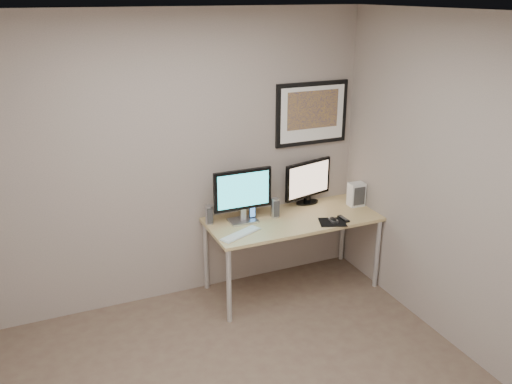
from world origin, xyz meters
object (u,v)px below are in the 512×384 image
speaker_left (209,215)px  fan_unit (356,194)px  monitor_tv (308,181)px  keyboard (241,234)px  framed_art (312,113)px  monitor_large (243,193)px  speaker_right (275,208)px  desk (293,224)px  phone_dock (252,213)px

speaker_left → fan_unit: 1.48m
monitor_tv → keyboard: 1.01m
framed_art → monitor_large: size_ratio=1.37×
speaker_left → keyboard: speaker_left is taller
framed_art → monitor_large: bearing=-164.4°
speaker_left → speaker_right: speaker_right is taller
fan_unit → speaker_right: bearing=178.2°
monitor_large → fan_unit: monitor_large is taller
monitor_large → speaker_left: bearing=165.4°
monitor_tv → keyboard: size_ratio=1.33×
desk → fan_unit: size_ratio=6.89×
framed_art → speaker_right: framed_art is taller
speaker_left → fan_unit: (1.47, -0.15, 0.03)m
framed_art → monitor_tv: 0.66m
framed_art → fan_unit: framed_art is taller
monitor_tv → keyboard: monitor_tv is taller
monitor_large → desk: bearing=-12.8°
monitor_tv → speaker_right: 0.50m
speaker_right → fan_unit: 0.86m
monitor_large → speaker_left: monitor_large is taller
framed_art → keyboard: (-0.93, -0.48, -0.88)m
monitor_tv → speaker_right: size_ratio=2.93×
phone_dock → keyboard: size_ratio=0.33×
keyboard → speaker_left: bearing=93.0°
desk → speaker_right: speaker_right is taller
monitor_tv → fan_unit: 0.49m
speaker_left → phone_dock: 0.40m
fan_unit → monitor_tv: bearing=151.9°
monitor_tv → fan_unit: bearing=-44.1°
speaker_right → phone_dock: bearing=176.2°
keyboard → fan_unit: fan_unit is taller
desk → keyboard: keyboard is taller
speaker_right → phone_dock: speaker_right is taller
framed_art → speaker_left: (-1.10, -0.15, -0.80)m
framed_art → keyboard: framed_art is taller
phone_dock → fan_unit: fan_unit is taller
monitor_tv → speaker_left: size_ratio=3.10×
speaker_left → monitor_tv: bearing=10.2°
speaker_left → phone_dock: size_ratio=1.29×
monitor_tv → desk: bearing=-151.9°
keyboard → phone_dock: bearing=25.8°
phone_dock → fan_unit: 1.08m
speaker_right → phone_dock: (-0.22, 0.03, -0.03)m
keyboard → framed_art: bearing=3.1°
monitor_tv → speaker_right: bearing=-171.6°
speaker_right → monitor_tv: bearing=26.5°
framed_art → phone_dock: 1.11m
framed_art → phone_dock: framed_art is taller
speaker_right → keyboard: size_ratio=0.45×
desk → keyboard: (-0.58, -0.15, 0.07)m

